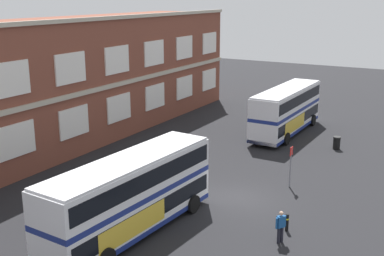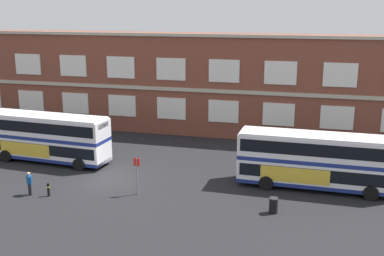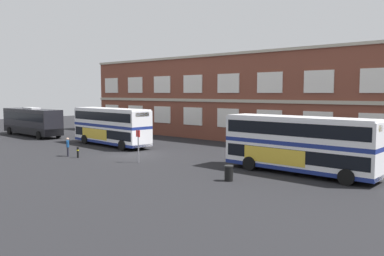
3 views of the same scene
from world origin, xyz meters
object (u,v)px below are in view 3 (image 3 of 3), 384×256
at_px(double_decker_near, 111,126).
at_px(station_litter_bin, 229,173).
at_px(waiting_passenger, 68,146).
at_px(safety_bollard_east, 78,152).
at_px(touring_coach, 32,122).
at_px(double_decker_middle, 299,144).
at_px(bus_stand_flag, 138,143).

bearing_deg(double_decker_near, station_litter_bin, -16.12).
bearing_deg(waiting_passenger, safety_bollard_east, 5.28).
bearing_deg(station_litter_bin, safety_bollard_east, -175.52).
bearing_deg(waiting_passenger, touring_coach, 161.63).
bearing_deg(station_litter_bin, double_decker_near, 163.88).
bearing_deg(double_decker_middle, double_decker_near, 178.46).
height_order(waiting_passenger, bus_stand_flag, bus_stand_flag).
height_order(waiting_passenger, station_litter_bin, waiting_passenger).
relative_size(bus_stand_flag, station_litter_bin, 2.62).
bearing_deg(double_decker_near, touring_coach, -176.92).
height_order(touring_coach, waiting_passenger, touring_coach).
bearing_deg(bus_stand_flag, safety_bollard_east, -162.53).
bearing_deg(double_decker_middle, waiting_passenger, -161.55).
xyz_separation_m(touring_coach, waiting_passenger, (18.65, -6.19, -0.98)).
bearing_deg(safety_bollard_east, bus_stand_flag, 17.47).
height_order(double_decker_near, waiting_passenger, double_decker_near).
bearing_deg(safety_bollard_east, double_decker_middle, 19.41).
bearing_deg(double_decker_middle, touring_coach, -179.62).
distance_m(touring_coach, waiting_passenger, 19.67).
distance_m(double_decker_middle, station_litter_bin, 5.88).
xyz_separation_m(bus_stand_flag, station_litter_bin, (9.58, -0.65, -1.12)).
height_order(double_decker_near, double_decker_middle, same).
height_order(double_decker_middle, touring_coach, double_decker_middle).
xyz_separation_m(waiting_passenger, safety_bollard_east, (1.39, 0.13, -0.44)).
relative_size(double_decker_middle, waiting_passenger, 6.50).
relative_size(double_decker_near, bus_stand_flag, 4.13).
distance_m(double_decker_middle, touring_coach, 37.97).
bearing_deg(touring_coach, station_litter_bin, -7.77).
xyz_separation_m(double_decker_middle, safety_bollard_east, (-17.93, -6.32, -1.66)).
xyz_separation_m(double_decker_near, waiting_passenger, (2.83, -7.04, -1.22)).
relative_size(touring_coach, bus_stand_flag, 4.48).
distance_m(waiting_passenger, station_litter_bin, 16.95).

